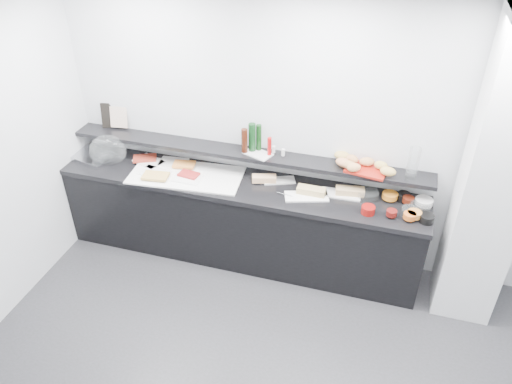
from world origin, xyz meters
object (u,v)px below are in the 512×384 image
(framed_print, at_px, (113,116))
(carafe, at_px, (413,163))
(cloche_base, at_px, (92,156))
(bread_tray, at_px, (366,170))
(sandwich_plate_mid, at_px, (306,196))
(condiment_tray, at_px, (258,154))

(framed_print, relative_size, carafe, 0.87)
(cloche_base, height_order, carafe, carafe)
(bread_tray, bearing_deg, sandwich_plate_mid, -147.62)
(cloche_base, relative_size, condiment_tray, 1.78)
(condiment_tray, bearing_deg, cloche_base, -154.11)
(condiment_tray, height_order, carafe, carafe)
(framed_print, bearing_deg, cloche_base, -133.57)
(sandwich_plate_mid, distance_m, condiment_tray, 0.63)
(cloche_base, xyz_separation_m, carafe, (3.18, 0.14, 0.38))
(sandwich_plate_mid, xyz_separation_m, bread_tray, (0.50, 0.22, 0.25))
(framed_print, distance_m, condiment_tray, 1.63)
(sandwich_plate_mid, height_order, condiment_tray, condiment_tray)
(framed_print, xyz_separation_m, carafe, (3.04, -0.14, 0.02))
(cloche_base, height_order, framed_print, framed_print)
(framed_print, bearing_deg, condiment_tray, -20.51)
(cloche_base, distance_m, condiment_tray, 1.79)
(condiment_tray, distance_m, carafe, 1.42)
(cloche_base, relative_size, bread_tray, 1.31)
(bread_tray, height_order, carafe, carafe)
(cloche_base, distance_m, framed_print, 0.48)
(framed_print, xyz_separation_m, bread_tray, (2.65, -0.13, -0.12))
(carafe, bearing_deg, bread_tray, 178.17)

